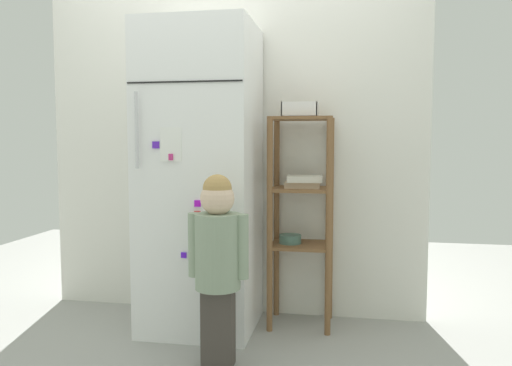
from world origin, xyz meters
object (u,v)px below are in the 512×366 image
(child_standing, at_px, (218,251))
(fruit_bin, at_px, (301,111))
(pantry_shelf_unit, at_px, (301,203))
(refrigerator, at_px, (201,179))

(child_standing, bearing_deg, fruit_bin, 62.00)
(child_standing, distance_m, pantry_shelf_unit, 0.77)
(refrigerator, height_order, child_standing, refrigerator)
(refrigerator, bearing_deg, child_standing, -65.13)
(pantry_shelf_unit, bearing_deg, fruit_bin, 138.50)
(fruit_bin, bearing_deg, pantry_shelf_unit, -41.50)
(child_standing, bearing_deg, pantry_shelf_unit, 61.39)
(refrigerator, bearing_deg, pantry_shelf_unit, 13.05)
(refrigerator, distance_m, pantry_shelf_unit, 0.63)
(child_standing, relative_size, pantry_shelf_unit, 0.76)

